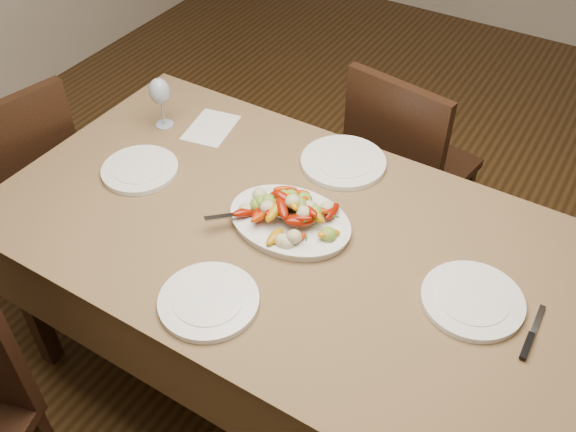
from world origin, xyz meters
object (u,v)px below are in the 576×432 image
Objects in this scene: plate_far at (343,162)px; plate_near at (209,301)px; dining_table at (288,310)px; wine_glass at (161,101)px; chair_far at (412,166)px; chair_left at (15,186)px; plate_left at (140,170)px; serving_platter at (290,223)px; plate_right at (472,300)px.

plate_far and plate_near have the same top height.
dining_table is 8.98× the size of wine_glass.
chair_far is 3.28× the size of plate_far.
chair_far reaches higher than plate_near.
plate_left is (0.64, 0.08, 0.29)m from chair_left.
serving_platter reaches higher than plate_left.
plate_right is at bearing 2.11° from dining_table.
plate_far is (1.20, 0.47, 0.29)m from chair_left.
dining_table is 0.86m from wine_glass.
plate_near is (-0.03, -0.73, 0.00)m from plate_far.
wine_glass is at bearing 161.99° from serving_platter.
plate_far is at bearing 87.64° from chair_far.
chair_left is 3.42× the size of plate_right.
chair_left is 1.32m from plate_far.
plate_right is at bearing 1.77° from plate_left.
serving_platter is 1.38× the size of plate_near.
chair_left is at bearing 167.58° from plate_near.
plate_near is at bearing -148.46° from plate_right.
plate_left is at bearing -178.58° from dining_table.
wine_glass reaches higher than plate_right.
chair_left reaches higher than dining_table.
plate_left is 1.25× the size of wine_glass.
plate_left and plate_near have the same top height.
chair_far is at bearing 52.54° from plate_left.
chair_left is 4.64× the size of wine_glass.
serving_platter is 0.71m from wine_glass.
plate_far is 1.41× the size of wine_glass.
chair_left is 2.52× the size of serving_platter.
serving_platter is at bearing -18.01° from wine_glass.
chair_far is 0.88m from serving_platter.
plate_far is (-0.58, 0.36, 0.00)m from plate_right.
dining_table is 7.21× the size of plate_left.
plate_far is 0.69m from wine_glass.
plate_far is at bearing 90.22° from serving_platter.
plate_right is (0.58, -0.00, -0.00)m from serving_platter.
plate_left and plate_right have the same top height.
plate_left is 0.63m from plate_near.
plate_left is at bearing -145.18° from plate_far.
serving_platter reaches higher than dining_table.
plate_right is (1.14, 0.04, 0.00)m from plate_left.
wine_glass reaches higher than chair_far.
serving_platter is at bearing 107.42° from chair_left.
chair_far is 1.60m from chair_left.
plate_far is at bearing 91.43° from dining_table.
chair_left reaches higher than plate_near.
chair_left is 3.47× the size of plate_near.
chair_far is 1.24m from plate_near.
chair_left is at bearing 44.99° from chair_far.
plate_left is (-0.56, -0.04, -0.00)m from serving_platter.
plate_left is 0.93× the size of plate_near.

